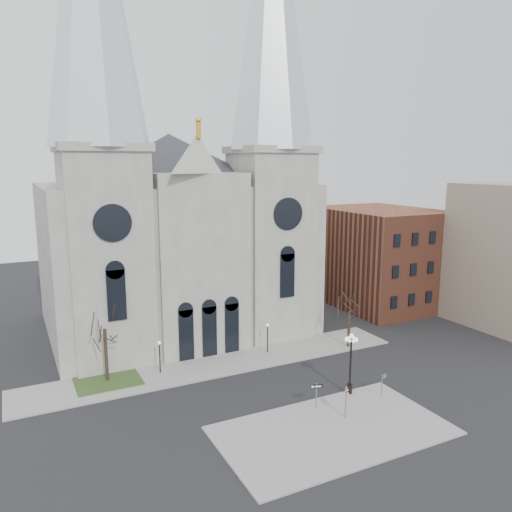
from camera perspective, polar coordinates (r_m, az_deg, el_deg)
name	(u,v)px	position (r m, az deg, el deg)	size (l,w,h in m)	color
ground	(269,412)	(43.83, 1.44, -17.35)	(160.00, 160.00, 0.00)	black
sidewalk_near	(333,431)	(41.48, 8.77, -19.11)	(18.00, 10.00, 0.14)	gray
sidewalk_far	(219,364)	(52.82, -4.31, -12.23)	(40.00, 6.00, 0.14)	gray
grass_patch	(108,381)	(50.98, -16.60, -13.51)	(6.00, 5.00, 0.18)	#364E21
cathedral	(178,181)	(59.87, -8.93, 8.51)	(33.00, 26.66, 54.00)	gray
bg_building_brick	(379,257)	(75.26, 13.85, -0.06)	(14.00, 18.00, 14.00)	brown
tree_left	(104,326)	(49.03, -16.94, -7.63)	(3.20, 3.20, 7.50)	black
tree_right	(350,309)	(56.79, 10.64, -6.02)	(3.20, 3.20, 6.00)	black
ped_lamp_left	(160,352)	(50.64, -10.96, -10.68)	(0.32, 0.32, 3.26)	black
ped_lamp_right	(268,333)	(54.80, 1.34, -8.81)	(0.32, 0.32, 3.26)	black
stop_sign	(346,396)	(42.40, 10.23, -15.43)	(0.93, 0.33, 2.71)	slate
globe_lamp	(351,356)	(45.88, 10.78, -11.16)	(1.50, 1.50, 5.64)	black
one_way_sign	(316,392)	(43.57, 6.92, -15.13)	(0.97, 0.36, 2.30)	slate
street_name_sign	(382,383)	(46.89, 14.25, -13.89)	(0.63, 0.24, 2.05)	slate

